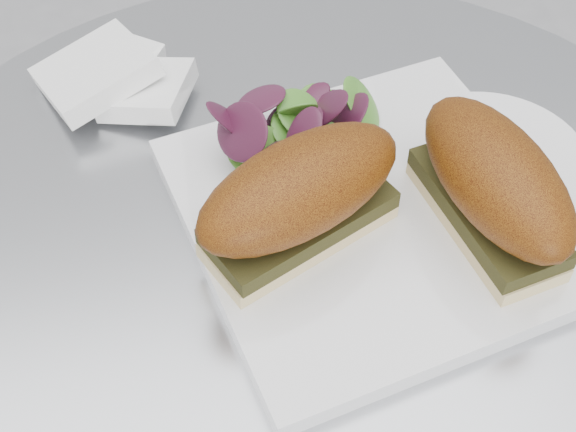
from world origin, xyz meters
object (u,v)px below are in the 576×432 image
object	(u,v)px
sandwich_right	(494,185)
saucer	(490,164)
plate	(373,215)
sandwich_left	(300,196)

from	to	relation	value
sandwich_right	saucer	world-z (taller)	sandwich_right
saucer	plate	bearing A→B (deg)	-161.71
saucer	sandwich_right	bearing A→B (deg)	-116.18
plate	sandwich_right	distance (m)	0.09
sandwich_left	sandwich_right	bearing A→B (deg)	-31.52
plate	sandwich_right	size ratio (longest dim) A/B	1.60
plate	saucer	distance (m)	0.11
sandwich_left	saucer	bearing A→B (deg)	-8.29
plate	sandwich_left	bearing A→B (deg)	-165.79
sandwich_right	saucer	distance (m)	0.09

